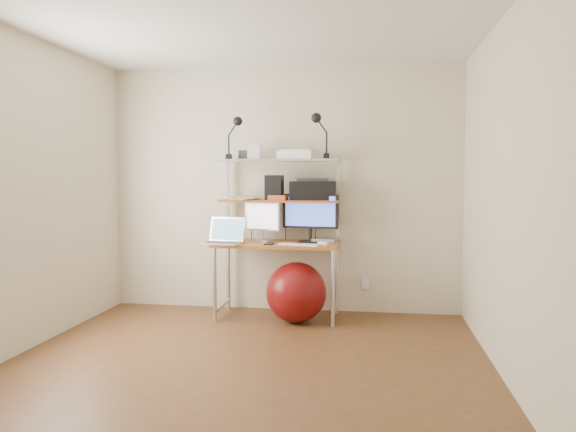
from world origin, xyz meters
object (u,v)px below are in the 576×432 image
Objects in this scene: monitor_silver at (262,219)px; exercise_ball at (296,292)px; laptop at (225,238)px; printer at (312,190)px; monitor_black at (310,214)px.

exercise_ball is (0.37, -0.24, -0.67)m from monitor_silver.
printer is (0.80, 0.32, 0.46)m from laptop.
monitor_silver is 0.81m from exercise_ball.
monitor_silver is at bearing -176.11° from printer.
printer reaches higher than monitor_black.
monitor_silver is 0.43m from laptop.
monitor_black reaches higher than exercise_ball.
monitor_black is (0.48, 0.00, 0.06)m from monitor_silver.
laptop is (-0.32, -0.23, -0.17)m from monitor_silver.
printer reaches higher than laptop.
monitor_black is at bearing -102.29° from printer.
monitor_silver is at bearing -172.13° from monitor_black.
printer is at bearing 32.69° from laptop.
printer reaches higher than exercise_ball.
monitor_black reaches higher than monitor_silver.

